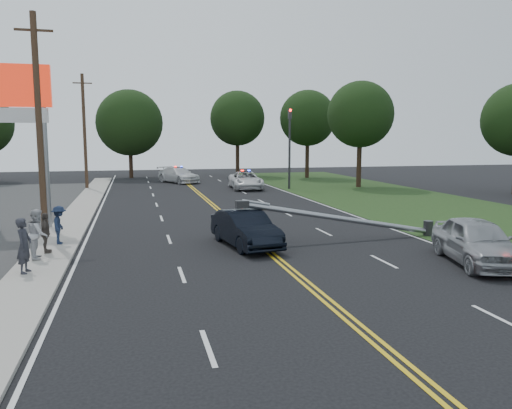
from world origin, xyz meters
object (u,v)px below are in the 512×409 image
object	(u,v)px
pylon_sign	(16,107)
emergency_a	(246,180)
bystander_d	(46,233)
bystander_a	(24,245)
traffic_signal	(290,141)
emergency_b	(179,175)
bystander_b	(38,234)
bystander_c	(59,225)
crashed_sedan	(246,229)
waiting_sedan	(477,241)
fallen_streetlight	(351,219)
utility_pole_mid	(39,125)
utility_pole_far	(85,131)

from	to	relation	value
pylon_sign	emergency_a	bearing A→B (deg)	48.27
pylon_sign	bystander_d	distance (m)	8.15
emergency_a	bystander_a	world-z (taller)	bystander_a
pylon_sign	bystander_a	world-z (taller)	pylon_sign
traffic_signal	emergency_b	size ratio (longest dim) A/B	1.30
bystander_b	bystander_c	world-z (taller)	bystander_b
emergency_a	bystander_c	bearing A→B (deg)	-117.53
traffic_signal	crashed_sedan	size ratio (longest dim) A/B	1.54
waiting_sedan	bystander_c	distance (m)	16.44
fallen_streetlight	utility_pole_mid	world-z (taller)	utility_pole_mid
waiting_sedan	crashed_sedan	bearing A→B (deg)	161.42
waiting_sedan	bystander_b	xyz separation A→B (m)	(-15.45, 4.15, 0.20)
emergency_a	utility_pole_far	bearing A→B (deg)	170.43
utility_pole_far	emergency_b	world-z (taller)	utility_pole_far
emergency_b	bystander_d	xyz separation A→B (m)	(-7.79, -30.56, 0.11)
waiting_sedan	emergency_b	xyz separation A→B (m)	(-7.54, 35.57, -0.05)
emergency_b	bystander_d	world-z (taller)	bystander_d
bystander_b	crashed_sedan	bearing A→B (deg)	-88.59
emergency_b	bystander_c	xyz separation A→B (m)	(-7.51, -28.93, 0.14)
bystander_a	bystander_c	distance (m)	4.56
utility_pole_mid	bystander_d	bearing A→B (deg)	-80.38
crashed_sedan	utility_pole_far	bearing A→B (deg)	98.52
traffic_signal	bystander_c	size ratio (longest dim) A/B	4.39
pylon_sign	emergency_a	xyz separation A→B (m)	(15.01, 16.83, -5.23)
traffic_signal	emergency_b	bearing A→B (deg)	136.63
waiting_sedan	bystander_a	bearing A→B (deg)	-173.38
utility_pole_mid	emergency_a	distance (m)	23.69
traffic_signal	bystander_b	xyz separation A→B (m)	(-16.94, -22.89, -3.17)
traffic_signal	bystander_d	bearing A→B (deg)	-127.35
bystander_b	emergency_b	bearing A→B (deg)	-17.68
emergency_a	waiting_sedan	bearing A→B (deg)	-81.85
traffic_signal	crashed_sedan	bearing A→B (deg)	-111.99
emergency_a	fallen_streetlight	bearing A→B (deg)	-87.38
utility_pole_mid	bystander_c	size ratio (longest dim) A/B	6.23
waiting_sedan	bystander_c	bearing A→B (deg)	170.53
bystander_c	emergency_a	bearing A→B (deg)	-31.35
utility_pole_mid	bystander_d	world-z (taller)	utility_pole_mid
waiting_sedan	bystander_a	world-z (taller)	bystander_a
utility_pole_mid	bystander_c	world-z (taller)	utility_pole_mid
emergency_a	traffic_signal	bearing A→B (deg)	-9.03
pylon_sign	emergency_a	world-z (taller)	pylon_sign
bystander_a	bystander_d	bearing A→B (deg)	5.73
utility_pole_far	bystander_c	bearing A→B (deg)	-87.73
emergency_b	utility_pole_far	bearing A→B (deg)	-179.79
fallen_streetlight	bystander_a	bearing A→B (deg)	-167.15
fallen_streetlight	bystander_d	xyz separation A→B (m)	(-12.70, -0.04, -0.02)
crashed_sedan	bystander_b	bearing A→B (deg)	175.45
pylon_sign	bystander_b	distance (m)	8.70
crashed_sedan	waiting_sedan	xyz separation A→B (m)	(7.48, -4.84, 0.08)
utility_pole_far	bystander_d	size ratio (longest dim) A/B	6.41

